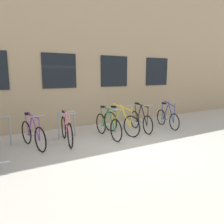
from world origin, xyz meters
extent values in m
plane|color=#B2ADA0|center=(0.00, 0.00, 0.00)|extent=(42.00, 42.00, 0.00)
cube|color=tan|center=(0.00, 6.21, 3.25)|extent=(28.00, 6.02, 6.50)
cube|color=black|center=(-1.20, 3.18, 2.24)|extent=(1.30, 0.04, 1.29)
cube|color=black|center=(1.20, 3.18, 2.24)|extent=(1.30, 0.04, 1.29)
cube|color=black|center=(3.60, 3.18, 2.24)|extent=(1.30, 0.04, 1.29)
cylinder|color=gray|center=(-3.14, 1.90, 0.44)|extent=(0.05, 0.05, 0.88)
cylinder|color=gray|center=(-1.68, 1.90, 0.44)|extent=(0.05, 0.05, 0.88)
cylinder|color=gray|center=(-1.14, 1.90, 0.44)|extent=(0.05, 0.05, 0.88)
cylinder|color=gray|center=(-1.41, 1.90, 0.88)|extent=(0.54, 0.05, 0.05)
cylinder|color=gray|center=(0.32, 1.90, 0.44)|extent=(0.05, 0.05, 0.88)
cylinder|color=gray|center=(0.86, 1.90, 0.44)|extent=(0.05, 0.05, 0.88)
cylinder|color=gray|center=(0.59, 1.90, 0.88)|extent=(0.54, 0.05, 0.05)
cylinder|color=gray|center=(2.32, 1.90, 0.44)|extent=(0.05, 0.05, 0.88)
cylinder|color=gray|center=(2.86, 1.90, 0.44)|extent=(0.05, 0.05, 0.88)
cylinder|color=gray|center=(2.59, 1.90, 0.88)|extent=(0.54, 0.05, 0.05)
torus|color=black|center=(-0.17, 1.81, 0.35)|extent=(0.05, 0.74, 0.74)
torus|color=black|center=(-0.19, 0.72, 0.35)|extent=(0.05, 0.74, 0.74)
cylinder|color=#1E7238|center=(-0.18, 1.02, 0.64)|extent=(0.05, 0.53, 0.70)
cylinder|color=#1E7238|center=(-0.17, 1.45, 0.63)|extent=(0.04, 0.40, 0.68)
cylinder|color=#1E7238|center=(-0.18, 1.20, 0.97)|extent=(0.05, 0.87, 0.06)
cylinder|color=#1E7238|center=(-0.17, 1.54, 0.32)|extent=(0.03, 0.55, 0.08)
cylinder|color=#1E7238|center=(-0.17, 1.72, 0.66)|extent=(0.03, 0.20, 0.62)
cylinder|color=#1E7238|center=(-0.19, 0.74, 0.67)|extent=(0.03, 0.08, 0.63)
cube|color=black|center=(-0.17, 1.63, 0.99)|extent=(0.10, 0.20, 0.06)
cylinder|color=gray|center=(-0.19, 0.77, 1.01)|extent=(0.44, 0.03, 0.03)
torus|color=black|center=(-2.69, 1.92, 0.34)|extent=(0.19, 0.71, 0.72)
torus|color=black|center=(-2.47, 0.95, 0.34)|extent=(0.19, 0.71, 0.72)
cylinder|color=#722D99|center=(-2.53, 1.21, 0.63)|extent=(0.14, 0.47, 0.69)
cylinder|color=#722D99|center=(-2.61, 1.58, 0.61)|extent=(0.11, 0.35, 0.65)
cylinder|color=#722D99|center=(-2.57, 1.37, 0.94)|extent=(0.20, 0.75, 0.08)
cylinder|color=#722D99|center=(-2.63, 1.67, 0.32)|extent=(0.13, 0.49, 0.08)
cylinder|color=#722D99|center=(-2.67, 1.83, 0.63)|extent=(0.07, 0.20, 0.59)
cylinder|color=#722D99|center=(-2.48, 0.97, 0.65)|extent=(0.04, 0.08, 0.62)
cube|color=black|center=(-2.65, 1.74, 0.95)|extent=(0.14, 0.22, 0.06)
cylinder|color=gray|center=(-2.48, 0.99, 0.99)|extent=(0.44, 0.12, 0.03)
torus|color=black|center=(0.30, 1.95, 0.36)|extent=(0.20, 0.74, 0.75)
torus|color=black|center=(0.53, 0.88, 0.36)|extent=(0.20, 0.74, 0.75)
cylinder|color=yellow|center=(0.47, 1.18, 0.68)|extent=(0.15, 0.52, 0.77)
cylinder|color=yellow|center=(0.38, 1.60, 0.60)|extent=(0.12, 0.40, 0.62)
cylinder|color=yellow|center=(0.43, 1.35, 0.98)|extent=(0.22, 0.86, 0.18)
cylinder|color=yellow|center=(0.36, 1.68, 0.33)|extent=(0.14, 0.54, 0.08)
cylinder|color=yellow|center=(0.32, 1.86, 0.63)|extent=(0.07, 0.20, 0.56)
cylinder|color=yellow|center=(0.53, 0.91, 0.70)|extent=(0.04, 0.08, 0.69)
cube|color=black|center=(0.34, 1.78, 0.94)|extent=(0.14, 0.22, 0.06)
cylinder|color=gray|center=(0.52, 0.93, 1.08)|extent=(0.44, 0.12, 0.03)
torus|color=black|center=(1.38, 1.89, 0.33)|extent=(0.14, 0.69, 0.69)
torus|color=black|center=(1.24, 0.89, 0.33)|extent=(0.14, 0.69, 0.69)
cylinder|color=black|center=(1.28, 1.17, 0.63)|extent=(0.11, 0.48, 0.73)
cylinder|color=black|center=(1.33, 1.55, 0.62)|extent=(0.09, 0.36, 0.71)
cylinder|color=black|center=(1.30, 1.33, 0.98)|extent=(0.15, 0.77, 0.05)
cylinder|color=black|center=(1.35, 1.64, 0.30)|extent=(0.10, 0.50, 0.07)
cylinder|color=black|center=(1.37, 1.80, 0.65)|extent=(0.05, 0.20, 0.65)
cylinder|color=black|center=(1.24, 0.92, 0.66)|extent=(0.04, 0.08, 0.66)
cube|color=black|center=(1.36, 1.71, 1.00)|extent=(0.13, 0.21, 0.06)
cylinder|color=gray|center=(1.25, 0.94, 1.01)|extent=(0.44, 0.09, 0.03)
torus|color=black|center=(-1.51, 1.92, 0.36)|extent=(0.14, 0.76, 0.76)
torus|color=black|center=(-1.65, 0.87, 0.36)|extent=(0.14, 0.76, 0.76)
cylinder|color=pink|center=(-1.61, 1.15, 0.63)|extent=(0.10, 0.51, 0.68)
cylinder|color=pink|center=(-1.56, 1.57, 0.60)|extent=(0.09, 0.38, 0.61)
cylinder|color=pink|center=(-1.59, 1.33, 0.93)|extent=(0.15, 0.83, 0.11)
cylinder|color=pink|center=(-1.55, 1.65, 0.33)|extent=(0.10, 0.53, 0.08)
cylinder|color=pink|center=(-1.52, 1.83, 0.63)|extent=(0.05, 0.20, 0.54)
cylinder|color=pink|center=(-1.65, 0.89, 0.66)|extent=(0.04, 0.08, 0.61)
cube|color=black|center=(-1.54, 1.74, 0.92)|extent=(0.13, 0.21, 0.06)
cylinder|color=gray|center=(-1.65, 0.92, 0.99)|extent=(0.44, 0.08, 0.03)
torus|color=black|center=(2.68, 1.77, 0.31)|extent=(0.18, 0.66, 0.66)
torus|color=black|center=(2.48, 0.83, 0.31)|extent=(0.18, 0.66, 0.66)
cylinder|color=#233893|center=(2.53, 1.09, 0.65)|extent=(0.13, 0.46, 0.79)
cylinder|color=#233893|center=(2.61, 1.44, 0.58)|extent=(0.11, 0.33, 0.66)
cylinder|color=#233893|center=(2.56, 1.23, 0.97)|extent=(0.19, 0.73, 0.17)
cylinder|color=#233893|center=(2.63, 1.53, 0.29)|extent=(0.13, 0.48, 0.07)
cylinder|color=#233893|center=(2.66, 1.68, 0.61)|extent=(0.07, 0.20, 0.60)
cylinder|color=#233893|center=(2.48, 0.85, 0.68)|extent=(0.04, 0.08, 0.73)
cube|color=black|center=(2.64, 1.59, 0.93)|extent=(0.14, 0.22, 0.06)
cylinder|color=gray|center=(2.49, 0.87, 1.07)|extent=(0.44, 0.12, 0.03)
camera|label=1|loc=(-3.61, -4.97, 2.10)|focal=34.65mm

